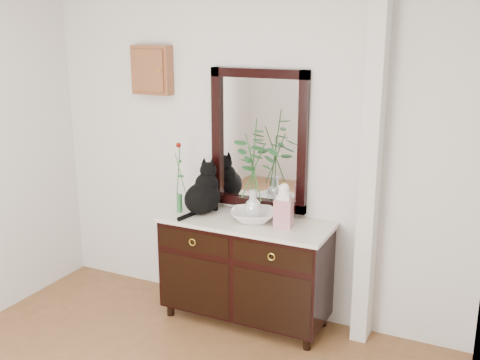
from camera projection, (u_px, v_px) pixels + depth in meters
The scene contains 10 objects.
wall_back at pixel (248, 150), 4.45m from camera, with size 3.60×0.04×2.70m, color silver.
pilaster at pixel (371, 165), 3.96m from camera, with size 0.12×0.20×2.70m, color silver.
sideboard at pixel (245, 266), 4.42m from camera, with size 1.33×0.52×0.82m.
wall_mirror at pixel (259, 140), 4.37m from camera, with size 0.80×0.06×1.10m.
key_cabinet at pixel (152, 70), 4.61m from camera, with size 0.35×0.10×0.40m, color brown.
cat at pixel (202, 188), 4.45m from camera, with size 0.29×0.36×0.41m, color black, non-canonical shape.
lotus_bowl at pixel (253, 216), 4.31m from camera, with size 0.34×0.34×0.08m, color silver.
vase_branches at pixel (253, 168), 4.21m from camera, with size 0.38×0.38×0.79m, color silver, non-canonical shape.
bud_vase_rose at pixel (179, 177), 4.45m from camera, with size 0.07×0.07×0.58m, color #2B6B38, non-canonical shape.
ginger_jar at pixel (284, 205), 4.15m from camera, with size 0.13×0.13×0.34m, color silver, non-canonical shape.
Camera 1 is at (1.82, -1.98, 2.29)m, focal length 42.00 mm.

